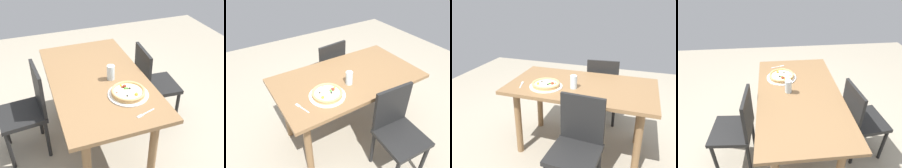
# 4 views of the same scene
# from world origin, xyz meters

# --- Properties ---
(ground_plane) EXTENTS (6.00, 6.00, 0.00)m
(ground_plane) POSITION_xyz_m (0.00, 0.00, 0.00)
(ground_plane) COLOR #9E937F
(dining_table) EXTENTS (1.50, 0.84, 0.76)m
(dining_table) POSITION_xyz_m (0.00, 0.00, 0.65)
(dining_table) COLOR olive
(dining_table) RESTS_ON ground
(chair_near) EXTENTS (0.43, 0.43, 0.89)m
(chair_near) POSITION_xyz_m (0.13, -0.63, 0.49)
(chair_near) COLOR black
(chair_near) RESTS_ON ground
(chair_far) EXTENTS (0.44, 0.44, 0.89)m
(chair_far) POSITION_xyz_m (0.12, 0.63, 0.49)
(chair_far) COLOR black
(chair_far) RESTS_ON ground
(plate) EXTENTS (0.33, 0.33, 0.01)m
(plate) POSITION_xyz_m (-0.33, -0.16, 0.77)
(plate) COLOR white
(plate) RESTS_ON dining_table
(pizza) EXTENTS (0.28, 0.28, 0.05)m
(pizza) POSITION_xyz_m (-0.33, -0.16, 0.80)
(pizza) COLOR tan
(pizza) RESTS_ON plate
(fork) EXTENTS (0.06, 0.16, 0.00)m
(fork) POSITION_xyz_m (-0.59, -0.18, 0.77)
(fork) COLOR silver
(fork) RESTS_ON dining_table
(drinking_glass) EXTENTS (0.07, 0.07, 0.13)m
(drinking_glass) POSITION_xyz_m (-0.06, -0.11, 0.83)
(drinking_glass) COLOR silver
(drinking_glass) RESTS_ON dining_table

